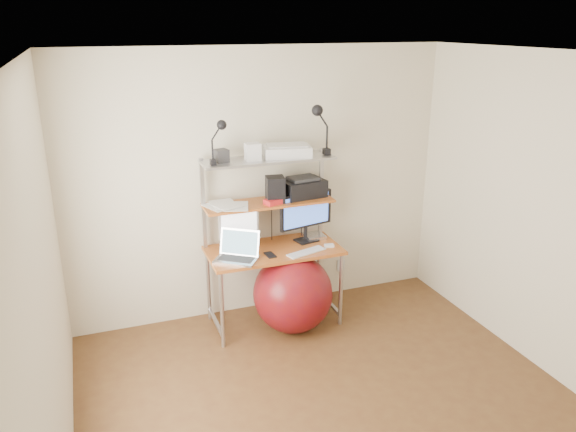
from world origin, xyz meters
name	(u,v)px	position (x,y,z in m)	size (l,w,h in m)	color
room	(345,256)	(0.00, 0.00, 1.25)	(3.60, 3.60, 3.60)	brown
computer_desk	(271,224)	(0.00, 1.50, 0.96)	(1.20, 0.60, 1.57)	#C06825
wall_outlet	(341,265)	(0.85, 1.79, 0.30)	(0.08, 0.01, 0.12)	silver
monitor_silver	(239,225)	(-0.28, 1.57, 0.96)	(0.37, 0.14, 0.41)	silver
monitor_black	(306,213)	(0.35, 1.54, 1.01)	(0.54, 0.19, 0.55)	black
laptop	(238,253)	(-0.36, 1.35, 0.79)	(0.45, 0.43, 0.31)	silver
keyboard	(306,252)	(0.24, 1.26, 0.75)	(0.37, 0.11, 0.01)	silver
mouse	(329,246)	(0.49, 1.31, 0.75)	(0.08, 0.05, 0.02)	silver
mac_mini	(314,236)	(0.45, 1.57, 0.76)	(0.18, 0.18, 0.03)	silver
phone	(270,255)	(-0.08, 1.31, 0.75)	(0.07, 0.14, 0.01)	black
printer	(303,187)	(0.35, 1.61, 1.24)	(0.42, 0.31, 0.19)	black
nas_cube	(275,189)	(0.05, 1.54, 1.27)	(0.16, 0.16, 0.23)	black
red_box	(274,202)	(0.02, 1.49, 1.17)	(0.16, 0.11, 0.04)	red
scanner	(287,151)	(0.18, 1.58, 1.60)	(0.45, 0.34, 0.11)	silver
box_white	(253,152)	(-0.15, 1.54, 1.63)	(0.13, 0.11, 0.15)	silver
box_grey	(221,156)	(-0.42, 1.58, 1.61)	(0.11, 0.11, 0.11)	#2D2C2F
clip_lamp_left	(220,132)	(-0.44, 1.49, 1.82)	(0.15, 0.08, 0.37)	black
clip_lamp_right	(319,119)	(0.46, 1.52, 1.88)	(0.18, 0.10, 0.45)	black
exercise_ball	(293,293)	(0.12, 1.26, 0.36)	(0.72, 0.72, 0.72)	maroon
paper_stack	(226,205)	(-0.39, 1.57, 1.16)	(0.42, 0.40, 0.02)	white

